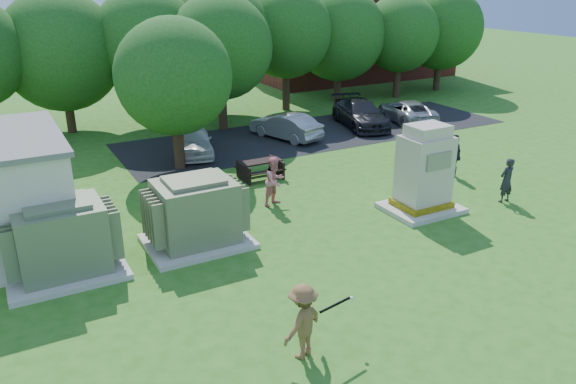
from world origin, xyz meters
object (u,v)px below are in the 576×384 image
batter (303,322)px  person_at_picnic (275,181)px  car_silver_a (286,126)px  car_silver_b (407,111)px  generator_cabinet (424,174)px  transformer_left (62,241)px  transformer_right (196,214)px  person_walking_right (454,155)px  car_white (193,140)px  car_dark (360,114)px  person_by_generator (506,180)px  picnic_table (260,167)px

batter → person_at_picnic: bearing=-136.6°
car_silver_a → car_silver_b: 7.37m
person_at_picnic → car_silver_b: (11.71, 7.06, -0.27)m
generator_cabinet → car_silver_b: generator_cabinet is taller
transformer_left → car_silver_b: bearing=24.7°
transformer_right → batter: transformer_right is taller
person_walking_right → car_silver_b: size_ratio=0.40×
person_walking_right → car_white: size_ratio=0.45×
person_at_picnic → car_dark: size_ratio=0.36×
person_by_generator → car_silver_a: 11.25m
generator_cabinet → person_by_generator: 3.22m
person_at_picnic → car_silver_a: (4.34, 7.23, -0.23)m
car_silver_b → generator_cabinet: bearing=65.7°
transformer_left → batter: 7.16m
transformer_left → picnic_table: 8.99m
car_dark → car_silver_b: 2.84m
generator_cabinet → picnic_table: 6.53m
picnic_table → batter: size_ratio=0.99×
generator_cabinet → picnic_table: size_ratio=1.79×
person_by_generator → batter: bearing=19.6°
generator_cabinet → person_walking_right: 4.06m
person_by_generator → car_dark: person_by_generator is taller
person_at_picnic → car_white: size_ratio=0.45×
person_by_generator → person_walking_right: (0.36, 2.92, 0.05)m
batter → car_white: batter is taller
generator_cabinet → car_white: size_ratio=0.79×
transformer_left → car_dark: bearing=29.4°
person_by_generator → car_dark: size_ratio=0.34×
batter → person_by_generator: batter is taller
transformer_right → picnic_table: size_ratio=1.80×
transformer_left → batter: transformer_left is taller
transformer_left → car_silver_a: 14.49m
transformer_right → generator_cabinet: bearing=-9.2°
person_at_picnic → person_walking_right: size_ratio=1.01×
person_walking_right → car_dark: person_walking_right is taller
person_at_picnic → car_silver_a: 8.43m
person_at_picnic → car_silver_a: size_ratio=0.45×
person_walking_right → generator_cabinet: bearing=-38.9°
transformer_right → generator_cabinet: size_ratio=1.01×
generator_cabinet → person_at_picnic: bearing=145.5°
person_by_generator → person_walking_right: person_walking_right is taller
car_silver_a → generator_cabinet: bearing=71.0°
generator_cabinet → batter: (-7.45, -4.84, -0.46)m
picnic_table → person_by_generator: (6.45, -6.34, 0.36)m
transformer_left → generator_cabinet: (11.26, -1.22, 0.33)m
car_white → car_silver_b: (12.17, 0.11, -0.06)m
picnic_table → person_by_generator: person_by_generator is taller
batter → person_at_picnic: size_ratio=0.98×
batter → person_walking_right: person_walking_right is taller
batter → car_dark: bearing=-152.1°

